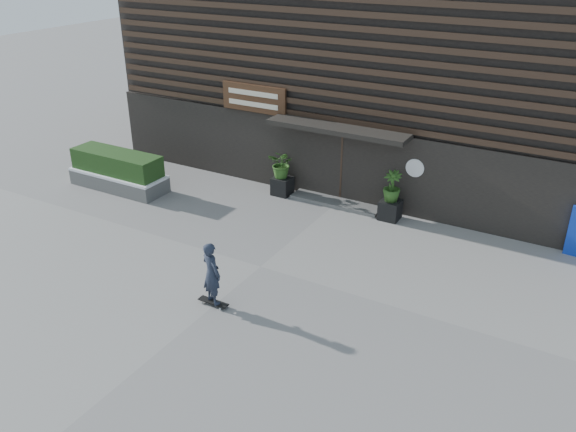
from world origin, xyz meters
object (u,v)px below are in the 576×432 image
Objects in this scene: planter_pot_right at (390,210)px; skateboarder at (212,273)px; planter_pot_left at (282,186)px; raised_bed at (119,181)px.

skateboarder is at bearing -106.61° from planter_pot_right.
planter_pot_left reaches higher than raised_bed.
planter_pot_left is 1.00× the size of planter_pot_right.
planter_pot_right is 6.75m from skateboarder.
raised_bed is at bearing -156.04° from planter_pot_left.
skateboarder is (1.88, -6.44, 0.56)m from planter_pot_left.
raised_bed is 8.18m from skateboarder.
planter_pot_right is at bearing 14.33° from raised_bed.
raised_bed is 2.13× the size of skateboarder.
planter_pot_left is at bearing 23.96° from raised_bed.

